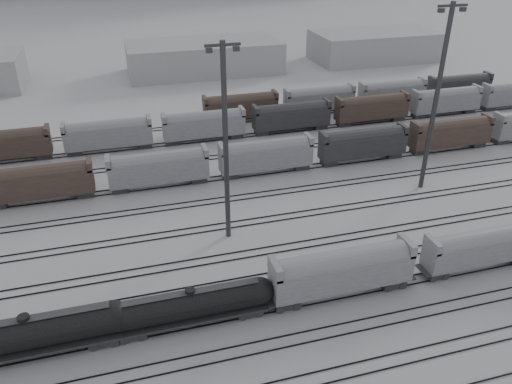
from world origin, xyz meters
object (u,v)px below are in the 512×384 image
object	(u,v)px
tank_car_b	(191,305)
light_mast_c	(226,142)
hopper_car_a	(342,269)
hopper_car_b	(482,246)
tank_car_a	(28,334)

from	to	relation	value
tank_car_b	light_mast_c	distance (m)	19.57
hopper_car_a	hopper_car_b	bearing A→B (deg)	0.00
tank_car_a	light_mast_c	world-z (taller)	light_mast_c
tank_car_a	hopper_car_b	size ratio (longest dim) A/B	1.32
tank_car_b	light_mast_c	world-z (taller)	light_mast_c
hopper_car_a	hopper_car_b	size ratio (longest dim) A/B	1.12
tank_car_a	tank_car_b	size ratio (longest dim) A/B	1.08
hopper_car_a	light_mast_c	distance (m)	19.79
tank_car_b	hopper_car_b	xyz separation A→B (m)	(33.71, 0.00, 0.66)
hopper_car_a	light_mast_c	xyz separation A→B (m)	(-9.02, 14.70, 9.71)
tank_car_a	light_mast_c	distance (m)	28.70
tank_car_b	hopper_car_a	xyz separation A→B (m)	(16.21, -0.00, 1.02)
tank_car_a	hopper_car_b	world-z (taller)	hopper_car_b
tank_car_a	hopper_car_a	xyz separation A→B (m)	(31.30, -0.00, 0.82)
hopper_car_a	light_mast_c	bearing A→B (deg)	121.51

